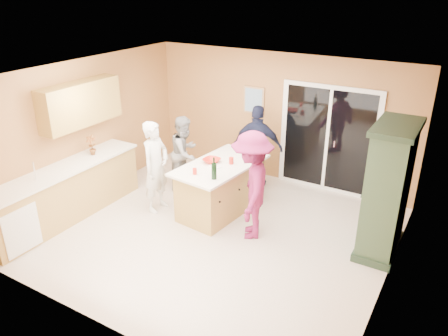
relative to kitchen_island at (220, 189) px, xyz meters
The scene contains 22 objects.
floor 0.82m from the kitchen_island, 68.74° to the right, with size 5.50×5.50×0.00m, color beige.
ceiling 2.28m from the kitchen_island, 68.74° to the right, with size 5.50×5.00×0.10m, color white.
wall_back 2.06m from the kitchen_island, 82.19° to the left, with size 5.50×0.10×2.60m, color tan.
wall_front 3.28m from the kitchen_island, 85.40° to the right, with size 5.50×0.10×2.60m, color tan.
wall_left 2.72m from the kitchen_island, 165.37° to the right, with size 0.10×5.00×2.60m, color tan.
wall_right 3.19m from the kitchen_island, 12.24° to the right, with size 0.10×5.00×2.60m, color tan.
left_cabinet_run 2.78m from the kitchen_island, 142.21° to the right, with size 0.65×3.05×1.24m.
upper_cabinets 2.86m from the kitchen_island, 159.85° to the right, with size 0.35×1.60×0.75m, color #AB8542.
sliding_door 2.32m from the kitchen_island, 54.28° to the left, with size 1.90×0.07×2.10m.
framed_picture 2.19m from the kitchen_island, 99.23° to the left, with size 0.46×0.04×0.56m.
kitchen_island is the anchor object (origin of this frame).
green_hutch 2.81m from the kitchen_island, ahead, with size 0.59×1.11×2.05m.
woman_white 1.21m from the kitchen_island, 154.20° to the right, with size 0.61×0.40×1.66m, color white.
woman_grey 1.25m from the kitchen_island, 155.58° to the left, with size 0.72×0.56×1.48m, color gray.
woman_navy 1.33m from the kitchen_island, 85.50° to the left, with size 0.98×0.41×1.68m, color #1B223D.
woman_magenta 1.03m from the kitchen_island, 26.71° to the right, with size 1.15×0.66×1.78m, color #7F1B4C.
serving_bowl 0.55m from the kitchen_island, behind, with size 0.29×0.29×0.07m, color red.
tulip_vase 2.45m from the kitchen_island, 159.17° to the right, with size 0.20×0.13×0.38m, color #B01411.
tumbler_near 0.80m from the kitchen_island, 103.72° to the right, with size 0.07×0.07×0.10m, color red.
tumbler_far 0.58m from the kitchen_island, 33.42° to the left, with size 0.08×0.08×0.12m, color red.
wine_bottle 0.88m from the kitchen_island, 68.13° to the right, with size 0.08×0.08×0.37m.
white_plate 0.52m from the kitchen_island, 96.23° to the right, with size 0.23×0.23×0.02m, color white.
Camera 1 is at (3.34, -5.29, 3.90)m, focal length 35.00 mm.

